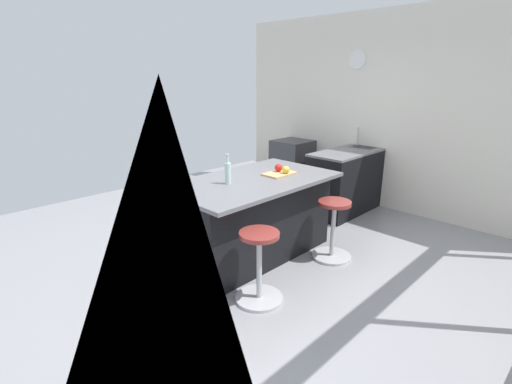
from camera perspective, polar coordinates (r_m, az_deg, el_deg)
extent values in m
plane|color=gray|center=(4.23, -0.92, -10.55)|extent=(7.27, 7.27, 0.00)
cube|color=silver|center=(6.05, 18.71, 11.44)|extent=(0.12, 5.23, 2.89)
cylinder|color=white|center=(6.18, 15.24, 18.97)|extent=(0.03, 0.28, 0.28)
cube|color=black|center=(5.99, 14.96, 1.98)|extent=(1.83, 0.60, 0.89)
cube|color=slate|center=(5.89, 15.31, 6.30)|extent=(1.83, 0.60, 0.03)
cube|color=#38383D|center=(6.09, 16.36, 6.15)|extent=(0.44, 0.36, 0.12)
cylinder|color=#B7B7BC|center=(6.13, 15.29, 8.20)|extent=(0.02, 0.02, 0.28)
cube|color=#38383D|center=(6.68, 5.56, 4.07)|extent=(0.60, 0.60, 0.89)
cube|color=black|center=(6.51, 7.62, 3.24)|extent=(0.44, 0.01, 0.32)
cube|color=black|center=(4.22, -0.97, -4.10)|extent=(1.81, 0.89, 0.87)
cube|color=slate|center=(4.04, -0.50, 1.73)|extent=(1.87, 1.09, 0.04)
cylinder|color=#B7B7BC|center=(4.39, 11.42, -9.56)|extent=(0.44, 0.44, 0.03)
cylinder|color=#B7B7BC|center=(4.26, 11.67, -5.81)|extent=(0.05, 0.05, 0.62)
cylinder|color=maroon|center=(4.15, 11.95, -1.65)|extent=(0.36, 0.36, 0.04)
cylinder|color=#B7B7BC|center=(3.59, 0.47, -15.88)|extent=(0.44, 0.44, 0.03)
cylinder|color=#B7B7BC|center=(3.42, 0.48, -11.51)|extent=(0.05, 0.05, 0.62)
cylinder|color=maroon|center=(3.28, 0.50, -6.50)|extent=(0.36, 0.36, 0.04)
cube|color=tan|center=(4.23, 3.58, 2.82)|extent=(0.36, 0.24, 0.02)
sphere|color=red|center=(4.27, 3.46, 3.72)|extent=(0.09, 0.09, 0.09)
sphere|color=gold|center=(4.19, 4.59, 3.41)|extent=(0.08, 0.08, 0.08)
cylinder|color=silver|center=(3.84, -4.31, 2.86)|extent=(0.06, 0.06, 0.22)
cylinder|color=silver|center=(3.81, -4.37, 5.04)|extent=(0.03, 0.03, 0.08)
cylinder|color=#B7B7BC|center=(3.80, -4.38, 5.70)|extent=(0.03, 0.03, 0.02)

